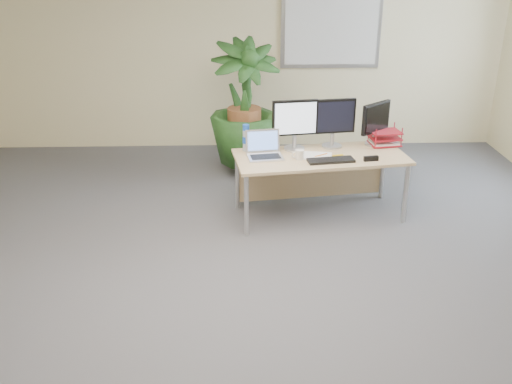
{
  "coord_description": "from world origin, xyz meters",
  "views": [
    {
      "loc": [
        -0.03,
        -3.57,
        2.6
      ],
      "look_at": [
        0.11,
        0.35,
        0.88
      ],
      "focal_mm": 40.0,
      "sensor_mm": 36.0,
      "label": 1
    }
  ],
  "objects_px": {
    "floor_plant": "(244,114)",
    "monitor_left": "(295,122)",
    "monitor_right": "(333,120)",
    "laptop": "(264,150)",
    "desk": "(318,165)"
  },
  "relations": [
    {
      "from": "desk",
      "to": "floor_plant",
      "type": "bearing_deg",
      "value": 123.3
    },
    {
      "from": "laptop",
      "to": "monitor_right",
      "type": "bearing_deg",
      "value": 19.11
    },
    {
      "from": "monitor_left",
      "to": "monitor_right",
      "type": "bearing_deg",
      "value": 9.2
    },
    {
      "from": "desk",
      "to": "laptop",
      "type": "bearing_deg",
      "value": -171.38
    },
    {
      "from": "desk",
      "to": "laptop",
      "type": "xyz_separation_m",
      "value": [
        -0.55,
        -0.08,
        0.2
      ]
    },
    {
      "from": "monitor_left",
      "to": "monitor_right",
      "type": "relative_size",
      "value": 1.02
    },
    {
      "from": "floor_plant",
      "to": "monitor_right",
      "type": "bearing_deg",
      "value": -46.75
    },
    {
      "from": "monitor_left",
      "to": "laptop",
      "type": "distance_m",
      "value": 0.43
    },
    {
      "from": "floor_plant",
      "to": "monitor_right",
      "type": "distance_m",
      "value": 1.32
    },
    {
      "from": "desk",
      "to": "laptop",
      "type": "height_order",
      "value": "laptop"
    },
    {
      "from": "monitor_right",
      "to": "laptop",
      "type": "relative_size",
      "value": 1.34
    },
    {
      "from": "floor_plant",
      "to": "monitor_left",
      "type": "relative_size",
      "value": 2.92
    },
    {
      "from": "floor_plant",
      "to": "laptop",
      "type": "xyz_separation_m",
      "value": [
        0.18,
        -1.19,
        -0.04
      ]
    },
    {
      "from": "floor_plant",
      "to": "monitor_left",
      "type": "bearing_deg",
      "value": -63.93
    },
    {
      "from": "monitor_left",
      "to": "laptop",
      "type": "height_order",
      "value": "monitor_left"
    }
  ]
}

